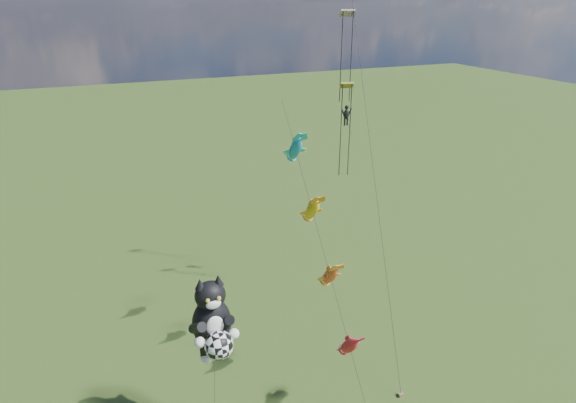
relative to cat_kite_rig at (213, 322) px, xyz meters
name	(u,v)px	position (x,y,z in m)	size (l,w,h in m)	color
cat_kite_rig	(213,322)	(0.00, 0.00, 0.00)	(2.87, 4.26, 11.61)	brown
fish_windsock_rig	(321,243)	(8.35, 2.82, 2.11)	(0.81, 15.97, 19.24)	brown
parafoil_rig	(348,104)	(15.44, 12.54, 9.16)	(4.50, 17.29, 27.77)	brown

